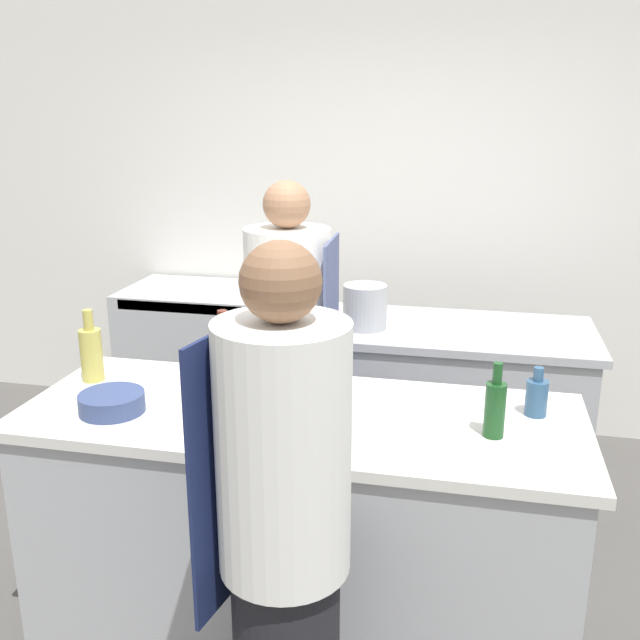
{
  "coord_description": "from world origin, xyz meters",
  "views": [
    {
      "loc": [
        0.59,
        -2.34,
        2.0
      ],
      "look_at": [
        0.0,
        0.35,
        1.18
      ],
      "focal_mm": 40.0,
      "sensor_mm": 36.0,
      "label": 1
    }
  ],
  "objects_px": {
    "chef_at_prep_near": "(284,543)",
    "bowl_ceramic_blue": "(235,415)",
    "bottle_wine": "(537,396)",
    "bottle_olive_oil": "(91,353)",
    "bowl_mixing_large": "(112,403)",
    "chef_at_stove": "(290,364)",
    "bowl_prep_small": "(317,419)",
    "oven_range": "(203,357)",
    "bottle_vinegar": "(495,407)",
    "stockpot": "(365,306)",
    "bottle_cooking_oil": "(224,357)",
    "bottle_sauce": "(257,381)"
  },
  "relations": [
    {
      "from": "bottle_vinegar",
      "to": "bowl_ceramic_blue",
      "type": "xyz_separation_m",
      "value": [
        -0.89,
        -0.08,
        -0.08
      ]
    },
    {
      "from": "bottle_vinegar",
      "to": "bowl_prep_small",
      "type": "bearing_deg",
      "value": -173.78
    },
    {
      "from": "bowl_mixing_large",
      "to": "bowl_prep_small",
      "type": "relative_size",
      "value": 0.99
    },
    {
      "from": "chef_at_prep_near",
      "to": "bowl_ceramic_blue",
      "type": "xyz_separation_m",
      "value": [
        -0.33,
        0.55,
        0.11
      ]
    },
    {
      "from": "bottle_vinegar",
      "to": "oven_range",
      "type": "bearing_deg",
      "value": 134.53
    },
    {
      "from": "bowl_prep_small",
      "to": "bottle_olive_oil",
      "type": "bearing_deg",
      "value": 165.96
    },
    {
      "from": "chef_at_stove",
      "to": "bowl_prep_small",
      "type": "height_order",
      "value": "chef_at_stove"
    },
    {
      "from": "bowl_prep_small",
      "to": "bowl_ceramic_blue",
      "type": "bearing_deg",
      "value": -177.19
    },
    {
      "from": "chef_at_stove",
      "to": "bowl_prep_small",
      "type": "distance_m",
      "value": 0.9
    },
    {
      "from": "bowl_ceramic_blue",
      "to": "bottle_olive_oil",
      "type": "bearing_deg",
      "value": 159.42
    },
    {
      "from": "bottle_cooking_oil",
      "to": "bowl_ceramic_blue",
      "type": "xyz_separation_m",
      "value": [
        0.15,
        -0.31,
        -0.1
      ]
    },
    {
      "from": "chef_at_prep_near",
      "to": "bowl_ceramic_blue",
      "type": "height_order",
      "value": "chef_at_prep_near"
    },
    {
      "from": "oven_range",
      "to": "bottle_cooking_oil",
      "type": "relative_size",
      "value": 2.95
    },
    {
      "from": "bottle_wine",
      "to": "bowl_mixing_large",
      "type": "relative_size",
      "value": 0.77
    },
    {
      "from": "chef_at_prep_near",
      "to": "bowl_prep_small",
      "type": "relative_size",
      "value": 7.01
    },
    {
      "from": "bottle_wine",
      "to": "oven_range",
      "type": "bearing_deg",
      "value": 140.41
    },
    {
      "from": "bottle_olive_oil",
      "to": "stockpot",
      "type": "distance_m",
      "value": 1.37
    },
    {
      "from": "bottle_olive_oil",
      "to": "bottle_sauce",
      "type": "bearing_deg",
      "value": -5.39
    },
    {
      "from": "bowl_ceramic_blue",
      "to": "bowl_mixing_large",
      "type": "bearing_deg",
      "value": -178.41
    },
    {
      "from": "bowl_mixing_large",
      "to": "bottle_olive_oil",
      "type": "bearing_deg",
      "value": 129.94
    },
    {
      "from": "chef_at_prep_near",
      "to": "bottle_cooking_oil",
      "type": "xyz_separation_m",
      "value": [
        -0.47,
        0.86,
        0.21
      ]
    },
    {
      "from": "stockpot",
      "to": "bottle_vinegar",
      "type": "bearing_deg",
      "value": -61.48
    },
    {
      "from": "bottle_wine",
      "to": "bowl_mixing_large",
      "type": "bearing_deg",
      "value": -168.61
    },
    {
      "from": "oven_range",
      "to": "bowl_prep_small",
      "type": "distance_m",
      "value": 2.28
    },
    {
      "from": "stockpot",
      "to": "bottle_cooking_oil",
      "type": "bearing_deg",
      "value": -114.44
    },
    {
      "from": "bottle_olive_oil",
      "to": "bowl_prep_small",
      "type": "bearing_deg",
      "value": -14.04
    },
    {
      "from": "bottle_wine",
      "to": "bottle_vinegar",
      "type": "bearing_deg",
      "value": -125.53
    },
    {
      "from": "oven_range",
      "to": "bottle_cooking_oil",
      "type": "distance_m",
      "value": 1.85
    },
    {
      "from": "bowl_mixing_large",
      "to": "chef_at_prep_near",
      "type": "bearing_deg",
      "value": -34.0
    },
    {
      "from": "bottle_wine",
      "to": "bowl_ceramic_blue",
      "type": "xyz_separation_m",
      "value": [
        -1.04,
        -0.29,
        -0.05
      ]
    },
    {
      "from": "oven_range",
      "to": "bottle_wine",
      "type": "xyz_separation_m",
      "value": [
        1.93,
        -1.6,
        0.55
      ]
    },
    {
      "from": "bottle_wine",
      "to": "chef_at_stove",
      "type": "bearing_deg",
      "value": 152.46
    },
    {
      "from": "bowl_mixing_large",
      "to": "bowl_ceramic_blue",
      "type": "xyz_separation_m",
      "value": [
        0.47,
        0.01,
        -0.01
      ]
    },
    {
      "from": "bottle_wine",
      "to": "bottle_olive_oil",
      "type": "bearing_deg",
      "value": -179.07
    },
    {
      "from": "bottle_olive_oil",
      "to": "bottle_cooking_oil",
      "type": "bearing_deg",
      "value": 4.4
    },
    {
      "from": "oven_range",
      "to": "bowl_prep_small",
      "type": "xyz_separation_m",
      "value": [
        1.18,
        -1.88,
        0.51
      ]
    },
    {
      "from": "oven_range",
      "to": "bottle_sauce",
      "type": "relative_size",
      "value": 4.42
    },
    {
      "from": "stockpot",
      "to": "chef_at_prep_near",
      "type": "bearing_deg",
      "value": -88.19
    },
    {
      "from": "oven_range",
      "to": "chef_at_stove",
      "type": "relative_size",
      "value": 0.55
    },
    {
      "from": "chef_at_prep_near",
      "to": "bowl_mixing_large",
      "type": "relative_size",
      "value": 7.09
    },
    {
      "from": "chef_at_stove",
      "to": "chef_at_prep_near",
      "type": "bearing_deg",
      "value": 11.81
    },
    {
      "from": "bottle_vinegar",
      "to": "bowl_mixing_large",
      "type": "distance_m",
      "value": 1.37
    },
    {
      "from": "oven_range",
      "to": "bottle_wine",
      "type": "bearing_deg",
      "value": -39.59
    },
    {
      "from": "bottle_sauce",
      "to": "stockpot",
      "type": "distance_m",
      "value": 1.06
    },
    {
      "from": "chef_at_prep_near",
      "to": "bottle_olive_oil",
      "type": "relative_size",
      "value": 5.68
    },
    {
      "from": "chef_at_stove",
      "to": "bowl_mixing_large",
      "type": "distance_m",
      "value": 0.98
    },
    {
      "from": "bottle_olive_oil",
      "to": "bottle_vinegar",
      "type": "relative_size",
      "value": 1.13
    },
    {
      "from": "chef_at_stove",
      "to": "bottle_vinegar",
      "type": "bearing_deg",
      "value": 47.69
    },
    {
      "from": "bottle_vinegar",
      "to": "bottle_sauce",
      "type": "relative_size",
      "value": 1.24
    },
    {
      "from": "stockpot",
      "to": "bottle_sauce",
      "type": "bearing_deg",
      "value": -103.52
    }
  ]
}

